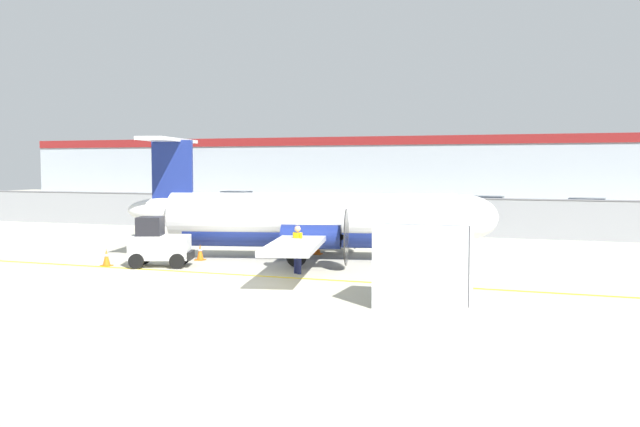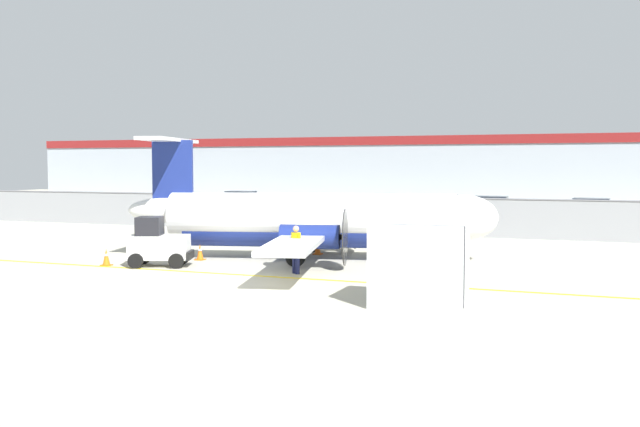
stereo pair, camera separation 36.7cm
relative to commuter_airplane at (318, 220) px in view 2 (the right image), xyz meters
The scene contains 19 objects.
ground_plane 5.17m from the commuter_airplane, 102.67° to the right, with size 140.00×140.00×0.01m.
perimeter_fence 11.26m from the commuter_airplane, 95.50° to the left, with size 98.00×0.10×2.10m.
parking_lot_strip 22.78m from the commuter_airplane, 92.72° to the left, with size 98.00×17.00×0.12m.
background_building 41.24m from the commuter_airplane, 91.50° to the left, with size 91.00×8.10×6.50m.
commuter_airplane is the anchor object (origin of this frame).
baggage_tug 6.41m from the commuter_airplane, 141.15° to the right, with size 2.57×2.02×1.88m.
ground_crew_worker 3.97m from the commuter_airplane, 80.63° to the right, with size 0.49×0.48×1.70m.
cargo_container 9.91m from the commuter_airplane, 53.01° to the right, with size 2.44×2.02×2.20m.
traffic_cone_near_left 2.03m from the commuter_airplane, 111.22° to the left, with size 0.36×0.36×0.64m.
traffic_cone_near_right 4.93m from the commuter_airplane, 156.67° to the right, with size 0.36×0.36×0.64m.
traffic_cone_far_left 5.66m from the commuter_airplane, 41.45° to the right, with size 0.36×0.36×0.64m.
traffic_cone_far_right 8.36m from the commuter_airplane, 146.40° to the right, with size 0.36×0.36×0.64m.
parked_car_0 30.38m from the commuter_airplane, 123.06° to the left, with size 4.25×2.09×1.58m.
parked_car_1 21.59m from the commuter_airplane, 126.58° to the left, with size 4.31×2.24×1.58m.
parked_car_2 23.11m from the commuter_airplane, 107.03° to the left, with size 4.39×2.43×1.58m.
parked_car_3 25.05m from the commuter_airplane, 97.57° to the left, with size 4.20×2.00×1.58m.
parked_car_4 24.35m from the commuter_airplane, 89.07° to the left, with size 4.27×2.14×1.58m.
parked_car_5 23.39m from the commuter_airplane, 79.94° to the left, with size 4.21×2.02×1.58m.
parked_car_6 24.46m from the commuter_airplane, 64.48° to the left, with size 4.30×2.22×1.58m.
Camera 2 is at (11.28, -20.05, 3.82)m, focal length 40.00 mm.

